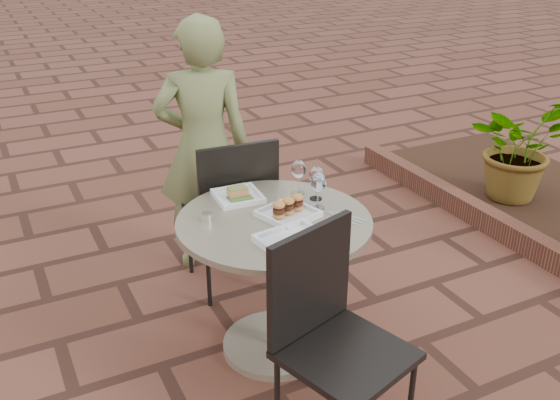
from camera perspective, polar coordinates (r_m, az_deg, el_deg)
name	(u,v)px	position (r m, az deg, el deg)	size (l,w,h in m)	color
ground	(311,320)	(3.44, 2.88, -10.88)	(60.00, 60.00, 0.00)	brown
cafe_table	(274,265)	(2.97, -0.52, -5.99)	(0.90, 0.90, 0.73)	gray
chair_far	(234,204)	(3.42, -4.27, -0.39)	(0.47, 0.47, 0.93)	black
chair_near	(329,324)	(2.49, 4.50, -11.21)	(0.55, 0.55, 0.93)	black
diner	(203,148)	(3.65, -7.03, 4.79)	(0.55, 0.36, 1.52)	olive
plate_salmon	(238,195)	(3.05, -3.86, 0.42)	(0.23, 0.23, 0.06)	white
plate_sliders	(288,210)	(2.86, 0.75, -0.91)	(0.29, 0.29, 0.15)	white
plate_tuna	(296,242)	(2.63, 1.51, -3.87)	(0.31, 0.31, 0.03)	white
wine_glass_right	(318,183)	(2.91, 3.52, 1.53)	(0.08, 0.08, 0.18)	white
wine_glass_mid	(299,170)	(3.06, 1.71, 2.75)	(0.07, 0.07, 0.18)	white
wine_glass_far	(316,176)	(3.00, 3.35, 2.18)	(0.07, 0.07, 0.17)	white
steel_ramekin	(207,217)	(2.85, -6.68, -1.54)	(0.05, 0.05, 0.04)	silver
cutlery_set	(346,217)	(2.88, 6.09, -1.59)	(0.08, 0.19, 0.00)	silver
planter_curb	(495,224)	(4.48, 19.10, -2.07)	(0.12, 3.00, 0.15)	brown
potted_plant_a	(518,146)	(4.85, 20.92, 4.62)	(0.71, 0.61, 0.78)	#33662D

